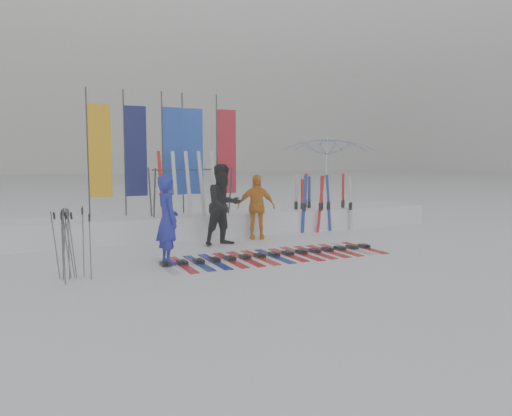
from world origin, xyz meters
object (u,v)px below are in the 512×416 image
person_black (224,205)px  tent_canopy (327,178)px  person_blue (167,220)px  person_yellow (256,207)px  ski_row (273,255)px  ski_rack (191,185)px

person_black → tent_canopy: 5.67m
person_blue → person_black: (1.78, 1.56, 0.09)m
person_black → person_yellow: bearing=14.1°
person_blue → ski_row: 2.38m
person_yellow → tent_canopy: 4.48m
person_black → ski_row: person_black is taller
tent_canopy → ski_row: bearing=-132.9°
person_yellow → ski_row: (-0.66, -2.30, -0.79)m
person_blue → person_yellow: (2.88, 2.09, -0.05)m
person_yellow → ski_rack: 1.78m
person_blue → ski_rack: bearing=-30.4°
tent_canopy → ski_row: size_ratio=0.65×
person_blue → person_black: person_black is taller
person_black → ski_row: size_ratio=0.40×
person_blue → tent_canopy: (6.60, 4.51, 0.54)m
person_yellow → ski_rack: size_ratio=0.81×
person_blue → ski_row: bearing=-100.0°
ski_row → ski_rack: bearing=105.4°
person_black → tent_canopy: bearing=19.9°
person_blue → person_black: size_ratio=0.91×
person_black → person_yellow: size_ratio=1.17×
ski_row → ski_rack: (-0.84, 3.06, 1.35)m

